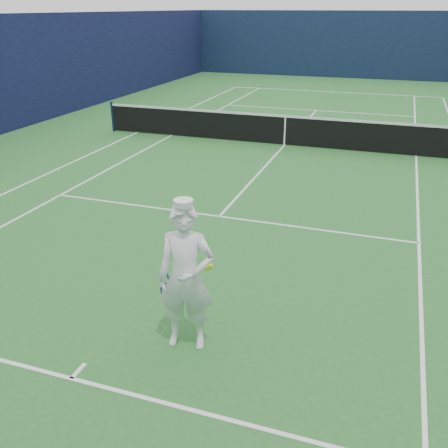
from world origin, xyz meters
name	(u,v)px	position (x,y,z in m)	size (l,w,h in m)	color
ground	(284,146)	(0.00, 0.00, 0.00)	(80.00, 80.00, 0.00)	#27682A
court_markings	(284,146)	(0.00, 0.00, 0.00)	(11.03, 23.83, 0.01)	white
windscreen_fence	(287,83)	(0.00, 0.00, 2.00)	(20.12, 36.12, 4.00)	#0F1A38
tennis_net	(285,129)	(0.00, 0.00, 0.55)	(12.88, 0.09, 1.07)	#141E4C
tennis_player	(186,277)	(1.09, -10.74, 1.02)	(0.88, 0.62, 2.09)	white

